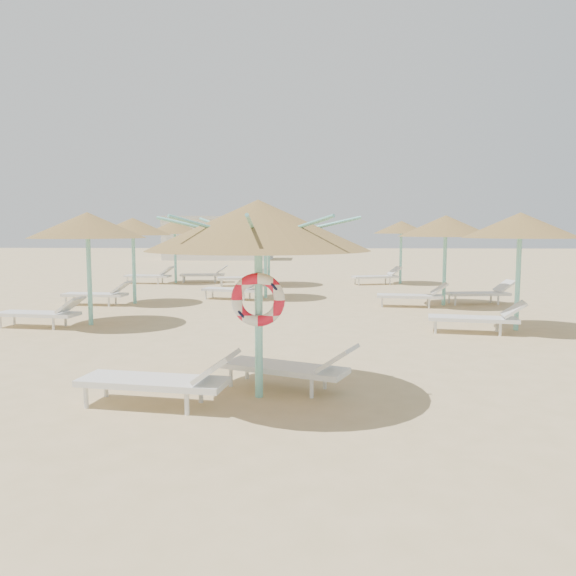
{
  "coord_description": "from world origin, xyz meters",
  "views": [
    {
      "loc": [
        0.9,
        -7.8,
        2.3
      ],
      "look_at": [
        0.53,
        1.67,
        1.3
      ],
      "focal_mm": 35.0,
      "sensor_mm": 36.0,
      "label": 1
    }
  ],
  "objects": [
    {
      "name": "ground",
      "position": [
        0.0,
        0.0,
        0.0
      ],
      "size": [
        120.0,
        120.0,
        0.0
      ],
      "primitive_type": "plane",
      "color": "#D0B17F",
      "rests_on": "ground"
    },
    {
      "name": "main_palapa",
      "position": [
        0.21,
        -0.31,
        2.33
      ],
      "size": [
        3.0,
        3.0,
        2.69
      ],
      "color": "#7BD5C9",
      "rests_on": "ground"
    },
    {
      "name": "lounger_main_a",
      "position": [
        -0.99,
        -0.78,
        0.36
      ],
      "size": [
        2.15,
        0.93,
        0.75
      ],
      "rotation": [
        0.0,
        0.0,
        -0.15
      ],
      "color": "white",
      "rests_on": "ground"
    },
    {
      "name": "lounger_main_b",
      "position": [
        0.67,
        0.05,
        0.34
      ],
      "size": [
        2.02,
        1.31,
        0.71
      ],
      "rotation": [
        0.0,
        0.0,
        -0.41
      ],
      "color": "white",
      "rests_on": "ground"
    },
    {
      "name": "palapa_field",
      "position": [
        0.09,
        10.67,
        2.3
      ],
      "size": [
        14.11,
        13.49,
        2.71
      ],
      "color": "#7BD5C9",
      "rests_on": "ground"
    },
    {
      "name": "service_hut",
      "position": [
        -6.0,
        35.0,
        1.64
      ],
      "size": [
        8.4,
        4.4,
        3.25
      ],
      "color": "silver",
      "rests_on": "ground"
    }
  ]
}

